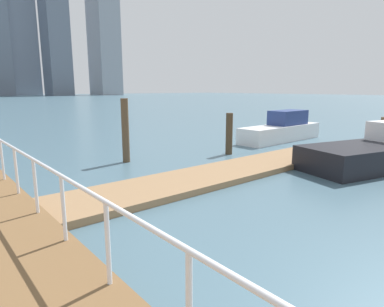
{
  "coord_description": "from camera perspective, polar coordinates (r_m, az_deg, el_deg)",
  "views": [
    {
      "loc": [
        -4.71,
        0.11,
        2.74
      ],
      "look_at": [
        0.13,
        5.89,
        1.25
      ],
      "focal_mm": 30.78,
      "sensor_mm": 36.0,
      "label": 1
    }
  ],
  "objects": [
    {
      "name": "dock_piling_1",
      "position": [
        13.95,
        6.46,
        3.41
      ],
      "size": [
        0.29,
        0.29,
        1.74
      ],
      "primitive_type": "cylinder",
      "color": "#473826",
      "rests_on": "ground_plane"
    },
    {
      "name": "dock_piling_0",
      "position": [
        12.56,
        -11.48,
        3.89
      ],
      "size": [
        0.27,
        0.27,
        2.39
      ],
      "primitive_type": "cylinder",
      "color": "brown",
      "rests_on": "ground_plane"
    },
    {
      "name": "boardwalk_railing",
      "position": [
        9.79,
        -30.2,
        0.77
      ],
      "size": [
        0.06,
        30.6,
        1.08
      ],
      "color": "white",
      "rests_on": "boardwalk"
    },
    {
      "name": "skyline_tower_7",
      "position": [
        154.38,
        -15.17,
        21.43
      ],
      "size": [
        9.82,
        12.96,
        62.36
      ],
      "primitive_type": "cube",
      "rotation": [
        0.0,
        0.0,
        0.02
      ],
      "color": "#8C939E",
      "rests_on": "ground_plane"
    },
    {
      "name": "dock_piling_2",
      "position": [
        15.29,
        30.11,
        2.43
      ],
      "size": [
        0.24,
        0.24,
        1.63
      ],
      "primitive_type": "cylinder",
      "color": "brown",
      "rests_on": "ground_plane"
    },
    {
      "name": "skyline_tower_5",
      "position": [
        157.8,
        -27.94,
        18.23
      ],
      "size": [
        13.13,
        8.03,
        50.98
      ],
      "primitive_type": "cube",
      "rotation": [
        0.0,
        0.0,
        0.03
      ],
      "color": "gray",
      "rests_on": "ground_plane"
    },
    {
      "name": "ground_plane",
      "position": [
        20.63,
        -26.34,
        2.38
      ],
      "size": [
        300.0,
        300.0,
        0.0
      ],
      "primitive_type": "plane",
      "color": "#476675"
    },
    {
      "name": "moored_boat_2",
      "position": [
        18.31,
        15.35,
        4.05
      ],
      "size": [
        5.62,
        1.58,
        1.59
      ],
      "color": "white",
      "rests_on": "ground_plane"
    },
    {
      "name": "floating_dock",
      "position": [
        10.89,
        6.96,
        -3.0
      ],
      "size": [
        13.04,
        2.0,
        0.18
      ],
      "primitive_type": "cube",
      "color": "#93704C",
      "rests_on": "ground_plane"
    }
  ]
}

